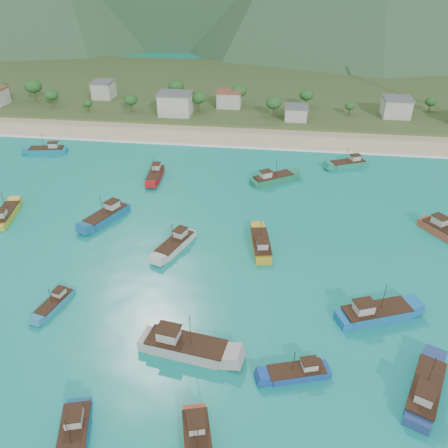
# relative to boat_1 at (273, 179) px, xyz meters

# --- Properties ---
(ground) EXTENTS (600.00, 600.00, 0.00)m
(ground) POSITION_rel_boat_1_xyz_m (-11.54, -45.70, -0.89)
(ground) COLOR #0B7F7F
(ground) RESTS_ON ground
(beach) EXTENTS (400.00, 18.00, 1.20)m
(beach) POSITION_rel_boat_1_xyz_m (-11.54, 33.30, -0.89)
(beach) COLOR beige
(beach) RESTS_ON ground
(land) EXTENTS (400.00, 110.00, 2.40)m
(land) POSITION_rel_boat_1_xyz_m (-11.54, 94.30, -0.89)
(land) COLOR #385123
(land) RESTS_ON ground
(surf_line) EXTENTS (400.00, 2.50, 0.08)m
(surf_line) POSITION_rel_boat_1_xyz_m (-11.54, 23.80, -0.89)
(surf_line) COLOR white
(surf_line) RESTS_ON ground
(village) EXTENTS (221.90, 26.57, 7.48)m
(village) POSITION_rel_boat_1_xyz_m (-6.94, 55.62, 3.76)
(village) COLOR beige
(village) RESTS_ON ground
(vegetation) EXTENTS (276.14, 26.23, 9.02)m
(vegetation) POSITION_rel_boat_1_xyz_m (-26.25, 57.58, 4.41)
(vegetation) COLOR #235623
(vegetation) RESTS_ON ground
(boat_1) EXTENTS (11.90, 9.50, 7.05)m
(boat_1) POSITION_rel_boat_1_xyz_m (0.00, 0.00, 0.00)
(boat_1) COLOR #1C7149
(boat_1) RESTS_ON ground
(boat_2) EXTENTS (5.37, 11.39, 6.48)m
(boat_2) POSITION_rel_boat_1_xyz_m (-59.96, -27.01, -0.10)
(boat_2) COLOR gold
(boat_2) RESTS_ON ground
(boat_3) EXTENTS (13.15, 8.06, 7.48)m
(boat_3) POSITION_rel_boat_1_xyz_m (18.75, -49.26, 0.08)
(boat_3) COLOR #1864A9
(boat_3) RESTS_ON ground
(boat_4) EXTENTS (10.21, 12.16, 7.31)m
(boat_4) POSITION_rel_boat_1_xyz_m (38.00, -21.61, 0.05)
(boat_4) COLOR #B8472F
(boat_4) RESTS_ON ground
(boat_5) EXTENTS (8.01, 12.33, 7.04)m
(boat_5) POSITION_rel_boat_1_xyz_m (23.19, -63.84, -0.00)
(boat_5) COLOR navy
(boat_5) RESTS_ON ground
(boat_6) EXTENTS (4.16, 8.44, 4.79)m
(boat_6) POSITION_rel_boat_1_xyz_m (-35.30, -53.37, -0.41)
(boat_6) COLOR teal
(boat_6) RESTS_ON ground
(boat_7) EXTENTS (6.32, 11.71, 6.64)m
(boat_7) POSITION_rel_boat_1_xyz_m (-21.40, -76.94, -0.07)
(boat_7) COLOR #1D5E94
(boat_7) RESTS_ON ground
(boat_9) EXTENTS (4.00, 11.02, 6.39)m
(boat_9) POSITION_rel_boat_1_xyz_m (-31.66, -1.46, -0.12)
(boat_9) COLOR #AB1317
(boat_9) RESTS_ON ground
(boat_11) EXTENTS (11.36, 7.55, 6.50)m
(boat_11) POSITION_rel_boat_1_xyz_m (21.04, 12.92, -0.10)
(boat_11) COLOR #1D8367
(boat_11) RESTS_ON ground
(boat_14) EXTENTS (6.02, 11.22, 6.36)m
(boat_14) POSITION_rel_boat_1_xyz_m (-6.11, -75.60, -0.13)
(boat_14) COLOR #BA4F30
(boat_14) RESTS_ON ground
(boat_15) EXTENTS (8.03, 12.45, 7.11)m
(boat_15) POSITION_rel_boat_1_xyz_m (-36.83, -24.39, 0.01)
(boat_15) COLOR #155B8B
(boat_15) RESTS_ON ground
(boat_16) EXTENTS (14.07, 5.99, 8.05)m
(boat_16) POSITION_rel_boat_1_xyz_m (-10.96, -60.57, 0.18)
(boat_16) COLOR #ABA59C
(boat_16) RESTS_ON ground
(boat_17) EXTENTS (9.56, 5.29, 5.42)m
(boat_17) POSITION_rel_boat_1_xyz_m (5.97, -62.78, -0.30)
(boat_17) COLOR #194293
(boat_17) RESTS_ON ground
(boat_20) EXTENTS (6.92, 11.50, 6.53)m
(boat_20) POSITION_rel_boat_1_xyz_m (-18.67, -33.45, -0.09)
(boat_20) COLOR beige
(boat_20) RESTS_ON ground
(boat_22) EXTENTS (5.21, 11.66, 6.65)m
(boat_22) POSITION_rel_boat_1_xyz_m (-1.19, -31.40, -0.07)
(boat_22) COLOR gold
(boat_22) RESTS_ON ground
(boat_23) EXTENTS (11.55, 5.25, 6.58)m
(boat_23) POSITION_rel_boat_1_xyz_m (-68.97, 11.13, -0.08)
(boat_23) COLOR #107795
(boat_23) RESTS_ON ground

